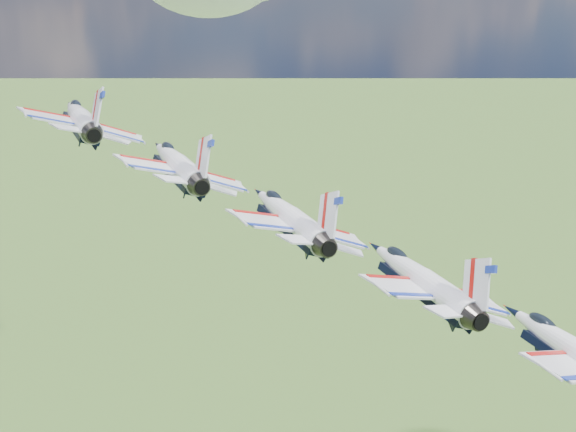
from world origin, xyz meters
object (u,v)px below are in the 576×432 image
object	(u,v)px
jet_0	(80,118)
jet_4	(574,352)
jet_2	(288,216)
jet_1	(176,163)
jet_3	(419,278)

from	to	relation	value
jet_0	jet_4	xyz separation A→B (m)	(33.34, -38.30, -11.60)
jet_2	jet_1	bearing A→B (deg)	124.49
jet_3	jet_4	bearing A→B (deg)	-55.51
jet_4	jet_0	bearing A→B (deg)	124.49
jet_0	jet_2	world-z (taller)	jet_0
jet_1	jet_0	bearing A→B (deg)	124.49
jet_0	jet_2	size ratio (longest dim) A/B	1.00
jet_2	jet_3	bearing A→B (deg)	-55.51
jet_0	jet_1	bearing A→B (deg)	-55.51
jet_0	jet_3	world-z (taller)	jet_0
jet_2	jet_4	xyz separation A→B (m)	(16.67, -19.15, -5.80)
jet_2	jet_3	distance (m)	13.02
jet_1	jet_3	xyz separation A→B (m)	(16.67, -19.15, -5.80)
jet_1	jet_4	xyz separation A→B (m)	(25.00, -28.72, -8.70)
jet_0	jet_3	xyz separation A→B (m)	(25.00, -28.72, -8.70)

